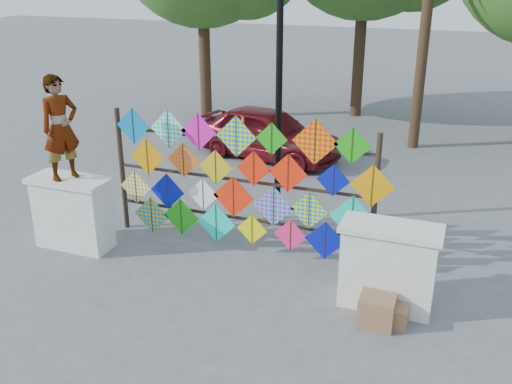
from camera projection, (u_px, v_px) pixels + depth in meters
ground at (221, 267)px, 9.39m from camera, size 80.00×80.00×0.00m
parapet_left at (73, 212)px, 9.86m from camera, size 1.40×0.65×1.28m
parapet_right at (388, 266)px, 8.09m from camera, size 1.40×0.65×1.28m
kite_rack at (241, 184)px, 9.55m from camera, size 4.95×0.24×2.45m
vendor_woman at (60, 128)px, 9.31m from camera, size 0.65×0.75×1.74m
sedan at (267, 133)px, 14.51m from camera, size 4.11×2.34×1.32m
lamppost at (279, 83)px, 10.03m from camera, size 0.28×0.28×4.46m
cardboard_box_near at (377, 311)px, 7.82m from camera, size 0.48×0.42×0.42m
cardboard_box_far at (395, 316)px, 7.82m from camera, size 0.35×0.32×0.29m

